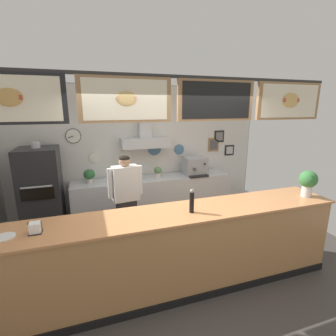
# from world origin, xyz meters

# --- Properties ---
(ground_plane) EXTENTS (6.45, 6.45, 0.00)m
(ground_plane) POSITION_xyz_m (0.00, 0.00, 0.00)
(ground_plane) COLOR #3F3A38
(back_wall_assembly) EXTENTS (5.37, 2.28, 2.79)m
(back_wall_assembly) POSITION_xyz_m (0.01, 2.07, 1.50)
(back_wall_assembly) COLOR #9E9E99
(back_wall_assembly) RESTS_ON ground_plane
(service_counter) EXTENTS (4.32, 0.69, 1.08)m
(service_counter) POSITION_xyz_m (0.00, -0.25, 0.54)
(service_counter) COLOR #B77F4C
(service_counter) RESTS_ON ground_plane
(back_prep_counter) EXTENTS (3.30, 0.58, 0.93)m
(back_prep_counter) POSITION_xyz_m (0.20, 1.83, 0.46)
(back_prep_counter) COLOR silver
(back_prep_counter) RESTS_ON ground_plane
(pizza_oven) EXTENTS (0.66, 0.73, 1.78)m
(pizza_oven) POSITION_xyz_m (-1.90, 1.71, 0.84)
(pizza_oven) COLOR #232326
(pizza_oven) RESTS_ON ground_plane
(shop_worker) EXTENTS (0.56, 0.27, 1.63)m
(shop_worker) POSITION_xyz_m (-0.54, 0.85, 0.87)
(shop_worker) COLOR #232328
(shop_worker) RESTS_ON ground_plane
(espresso_machine) EXTENTS (0.46, 0.48, 0.38)m
(espresso_machine) POSITION_xyz_m (1.10, 1.81, 1.12)
(espresso_machine) COLOR #A3A5AD
(espresso_machine) RESTS_ON back_prep_counter
(potted_thyme) EXTENTS (0.16, 0.16, 0.23)m
(potted_thyme) POSITION_xyz_m (0.28, 1.82, 1.06)
(potted_thyme) COLOR beige
(potted_thyme) RESTS_ON back_prep_counter
(potted_basil) EXTENTS (0.21, 0.21, 0.27)m
(potted_basil) POSITION_xyz_m (-1.07, 1.86, 1.09)
(potted_basil) COLOR beige
(potted_basil) RESTS_ON back_prep_counter
(potted_oregano) EXTENTS (0.18, 0.18, 0.24)m
(potted_oregano) POSITION_xyz_m (-0.49, 1.85, 1.07)
(potted_oregano) COLOR beige
(potted_oregano) RESTS_ON back_prep_counter
(pepper_grinder) EXTENTS (0.06, 0.06, 0.31)m
(pepper_grinder) POSITION_xyz_m (0.10, -0.31, 1.23)
(pepper_grinder) COLOR black
(pepper_grinder) RESTS_ON service_counter
(condiment_plate) EXTENTS (0.20, 0.20, 0.01)m
(condiment_plate) POSITION_xyz_m (-1.93, -0.29, 1.09)
(condiment_plate) COLOR white
(condiment_plate) RESTS_ON service_counter
(napkin_holder) EXTENTS (0.13, 0.12, 0.13)m
(napkin_holder) POSITION_xyz_m (-1.65, -0.28, 1.13)
(napkin_holder) COLOR #262628
(napkin_holder) RESTS_ON service_counter
(basil_vase) EXTENTS (0.25, 0.25, 0.39)m
(basil_vase) POSITION_xyz_m (1.93, -0.31, 1.30)
(basil_vase) COLOR silver
(basil_vase) RESTS_ON service_counter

